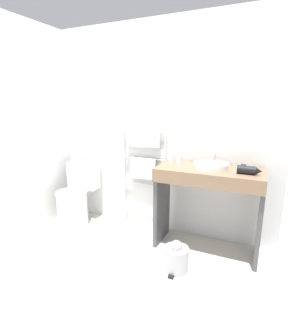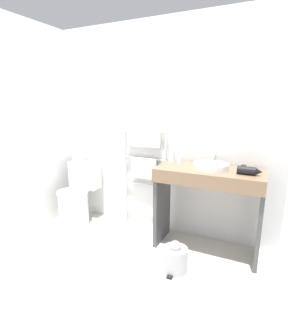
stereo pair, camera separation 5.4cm
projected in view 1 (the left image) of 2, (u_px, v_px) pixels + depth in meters
ground_plane at (90, 295)px, 2.13m from camera, size 12.00×12.00×0.00m
wall_back at (157, 130)px, 3.10m from camera, size 2.82×0.12×2.41m
wall_side at (23, 131)px, 2.99m from camera, size 0.12×2.03×2.41m
toilet at (76, 198)px, 3.36m from camera, size 0.40×0.54×0.78m
towel_radiator at (143, 160)px, 3.14m from camera, size 0.56×0.06×1.24m
vanity_counter at (208, 196)px, 2.65m from camera, size 1.04×0.49×0.89m
sink_basin at (211, 166)px, 2.60m from camera, size 0.35×0.35×0.06m
faucet at (215, 156)px, 2.75m from camera, size 0.02×0.10×0.14m
cup_near_wall at (171, 158)px, 2.89m from camera, size 0.07×0.07×0.10m
cup_near_edge at (179, 159)px, 2.82m from camera, size 0.06×0.06×0.10m
hair_dryer at (248, 170)px, 2.40m from camera, size 0.22×0.16×0.08m
trash_bin at (176, 258)px, 2.43m from camera, size 0.24×0.27×0.30m
bath_mat at (45, 246)px, 2.86m from camera, size 0.56×0.36×0.01m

